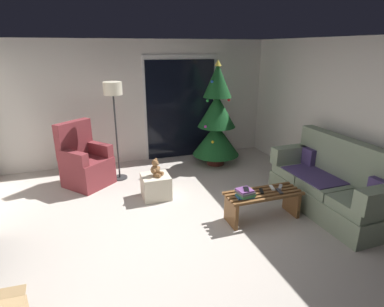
{
  "coord_description": "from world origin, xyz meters",
  "views": [
    {
      "loc": [
        -0.99,
        -3.43,
        2.35
      ],
      "look_at": [
        0.4,
        0.7,
        0.85
      ],
      "focal_mm": 29.12,
      "sensor_mm": 36.0,
      "label": 1
    }
  ],
  "objects_px": {
    "couch": "(332,186)",
    "teddy_bear_chestnut": "(156,169)",
    "remote_graphite": "(279,191)",
    "armchair": "(85,163)",
    "remote_white": "(272,188)",
    "remote_silver": "(280,187)",
    "cell_phone": "(246,189)",
    "coffee_table": "(263,201)",
    "ottoman": "(156,186)",
    "christmas_tree": "(217,121)",
    "remote_black": "(261,191)",
    "floor_lamp": "(113,98)",
    "book_stack": "(245,193)"
  },
  "relations": [
    {
      "from": "christmas_tree",
      "to": "floor_lamp",
      "type": "distance_m",
      "value": 2.09
    },
    {
      "from": "remote_silver",
      "to": "christmas_tree",
      "type": "relative_size",
      "value": 0.07
    },
    {
      "from": "ottoman",
      "to": "remote_white",
      "type": "bearing_deg",
      "value": -36.03
    },
    {
      "from": "christmas_tree",
      "to": "teddy_bear_chestnut",
      "type": "bearing_deg",
      "value": -143.51
    },
    {
      "from": "couch",
      "to": "coffee_table",
      "type": "bearing_deg",
      "value": 174.89
    },
    {
      "from": "remote_black",
      "to": "armchair",
      "type": "xyz_separation_m",
      "value": [
        -2.35,
        2.02,
        -0.02
      ]
    },
    {
      "from": "christmas_tree",
      "to": "ottoman",
      "type": "relative_size",
      "value": 4.82
    },
    {
      "from": "remote_black",
      "to": "floor_lamp",
      "type": "distance_m",
      "value": 2.95
    },
    {
      "from": "coffee_table",
      "to": "remote_silver",
      "type": "height_order",
      "value": "remote_silver"
    },
    {
      "from": "floor_lamp",
      "to": "ottoman",
      "type": "distance_m",
      "value": 1.71
    },
    {
      "from": "armchair",
      "to": "ottoman",
      "type": "bearing_deg",
      "value": -40.16
    },
    {
      "from": "cell_phone",
      "to": "coffee_table",
      "type": "bearing_deg",
      "value": 32.94
    },
    {
      "from": "coffee_table",
      "to": "remote_black",
      "type": "xyz_separation_m",
      "value": [
        -0.02,
        0.02,
        0.15
      ]
    },
    {
      "from": "cell_phone",
      "to": "couch",
      "type": "bearing_deg",
      "value": 20.49
    },
    {
      "from": "armchair",
      "to": "ottoman",
      "type": "relative_size",
      "value": 2.57
    },
    {
      "from": "remote_silver",
      "to": "remote_graphite",
      "type": "distance_m",
      "value": 0.15
    },
    {
      "from": "remote_black",
      "to": "remote_graphite",
      "type": "distance_m",
      "value": 0.25
    },
    {
      "from": "remote_black",
      "to": "remote_white",
      "type": "relative_size",
      "value": 1.0
    },
    {
      "from": "christmas_tree",
      "to": "teddy_bear_chestnut",
      "type": "height_order",
      "value": "christmas_tree"
    },
    {
      "from": "coffee_table",
      "to": "armchair",
      "type": "distance_m",
      "value": 3.13
    },
    {
      "from": "remote_silver",
      "to": "christmas_tree",
      "type": "xyz_separation_m",
      "value": [
        -0.09,
        2.19,
        0.51
      ]
    },
    {
      "from": "floor_lamp",
      "to": "teddy_bear_chestnut",
      "type": "relative_size",
      "value": 6.25
    },
    {
      "from": "couch",
      "to": "ottoman",
      "type": "relative_size",
      "value": 4.44
    },
    {
      "from": "couch",
      "to": "floor_lamp",
      "type": "relative_size",
      "value": 1.1
    },
    {
      "from": "remote_silver",
      "to": "remote_white",
      "type": "xyz_separation_m",
      "value": [
        -0.13,
        0.01,
        0.0
      ]
    },
    {
      "from": "couch",
      "to": "remote_white",
      "type": "bearing_deg",
      "value": 169.63
    },
    {
      "from": "couch",
      "to": "remote_graphite",
      "type": "relative_size",
      "value": 12.53
    },
    {
      "from": "couch",
      "to": "teddy_bear_chestnut",
      "type": "xyz_separation_m",
      "value": [
        -2.38,
        1.24,
        0.11
      ]
    },
    {
      "from": "cell_phone",
      "to": "floor_lamp",
      "type": "xyz_separation_m",
      "value": [
        -1.47,
        2.18,
        0.97
      ]
    },
    {
      "from": "remote_graphite",
      "to": "floor_lamp",
      "type": "xyz_separation_m",
      "value": [
        -2.0,
        2.18,
        1.08
      ]
    },
    {
      "from": "remote_white",
      "to": "remote_graphite",
      "type": "bearing_deg",
      "value": -59.94
    },
    {
      "from": "coffee_table",
      "to": "armchair",
      "type": "xyz_separation_m",
      "value": [
        -2.37,
        2.05,
        0.13
      ]
    },
    {
      "from": "christmas_tree",
      "to": "floor_lamp",
      "type": "xyz_separation_m",
      "value": [
        -2.0,
        -0.13,
        0.57
      ]
    },
    {
      "from": "remote_black",
      "to": "teddy_bear_chestnut",
      "type": "distance_m",
      "value": 1.69
    },
    {
      "from": "cell_phone",
      "to": "christmas_tree",
      "type": "xyz_separation_m",
      "value": [
        0.53,
        2.31,
        0.4
      ]
    },
    {
      "from": "coffee_table",
      "to": "cell_phone",
      "type": "xyz_separation_m",
      "value": [
        -0.31,
        -0.06,
        0.26
      ]
    },
    {
      "from": "book_stack",
      "to": "floor_lamp",
      "type": "distance_m",
      "value": 2.82
    },
    {
      "from": "couch",
      "to": "christmas_tree",
      "type": "relative_size",
      "value": 0.92
    },
    {
      "from": "couch",
      "to": "armchair",
      "type": "height_order",
      "value": "armchair"
    },
    {
      "from": "coffee_table",
      "to": "teddy_bear_chestnut",
      "type": "height_order",
      "value": "teddy_bear_chestnut"
    },
    {
      "from": "armchair",
      "to": "floor_lamp",
      "type": "relative_size",
      "value": 0.63
    },
    {
      "from": "coffee_table",
      "to": "remote_graphite",
      "type": "distance_m",
      "value": 0.27
    },
    {
      "from": "remote_graphite",
      "to": "armchair",
      "type": "distance_m",
      "value": 3.34
    },
    {
      "from": "couch",
      "to": "ottoman",
      "type": "xyz_separation_m",
      "value": [
        -2.39,
        1.24,
        -0.21
      ]
    },
    {
      "from": "remote_black",
      "to": "couch",
      "type": "bearing_deg",
      "value": -163.32
    },
    {
      "from": "floor_lamp",
      "to": "teddy_bear_chestnut",
      "type": "height_order",
      "value": "floor_lamp"
    },
    {
      "from": "couch",
      "to": "ottoman",
      "type": "height_order",
      "value": "couch"
    },
    {
      "from": "cell_phone",
      "to": "teddy_bear_chestnut",
      "type": "distance_m",
      "value": 1.55
    },
    {
      "from": "cell_phone",
      "to": "teddy_bear_chestnut",
      "type": "bearing_deg",
      "value": 151.3
    },
    {
      "from": "book_stack",
      "to": "armchair",
      "type": "bearing_deg",
      "value": 134.15
    }
  ]
}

